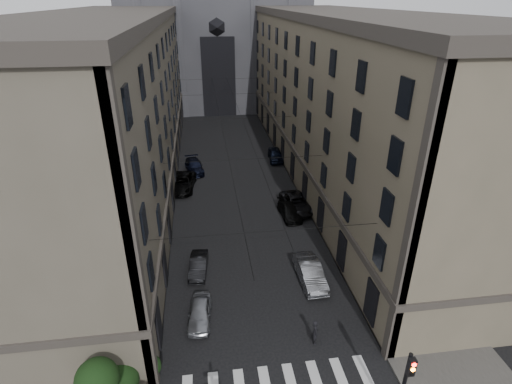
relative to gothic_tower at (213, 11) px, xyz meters
name	(u,v)px	position (x,y,z in m)	size (l,w,h in m)	color
sidewalk_left	(148,178)	(-10.50, -38.96, -17.72)	(7.00, 80.00, 0.15)	#383533
sidewalk_right	(314,169)	(10.50, -38.96, -17.72)	(7.00, 80.00, 0.15)	#383533
building_left	(112,105)	(-13.44, -38.96, -8.45)	(13.60, 60.60, 18.85)	#524B3E
building_right	(342,97)	(13.44, -38.96, -8.45)	(13.60, 60.60, 18.85)	brown
gothic_tower	(213,11)	(0.00, 0.00, 0.00)	(35.00, 23.00, 58.00)	#2D2D33
traffic_light_right	(405,383)	(5.60, -73.04, -14.51)	(0.34, 0.50, 5.20)	black
tram_wires	(232,119)	(0.00, -39.33, -10.55)	(14.00, 60.00, 0.43)	black
car_left_near	(200,313)	(-4.42, -63.91, -17.14)	(1.55, 3.85, 1.31)	gray
car_left_midnear	(198,265)	(-4.48, -58.44, -17.16)	(1.36, 3.89, 1.28)	black
car_left_midfar	(182,183)	(-6.20, -42.43, -16.98)	(2.71, 5.89, 1.64)	black
car_left_far	(194,166)	(-4.84, -37.43, -17.07)	(2.05, 5.05, 1.46)	black
car_right_near	(310,273)	(4.20, -60.81, -17.00)	(1.70, 4.86, 1.60)	slate
car_right_midnear	(296,203)	(5.79, -49.14, -17.05)	(2.49, 5.41, 1.50)	black
car_right_midfar	(289,211)	(4.79, -50.50, -17.16)	(1.79, 4.40, 1.28)	black
car_right_far	(276,155)	(6.20, -34.95, -17.01)	(1.87, 4.65, 1.58)	black
pedestrian	(315,332)	(2.89, -66.96, -16.88)	(0.67, 0.44, 1.84)	black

